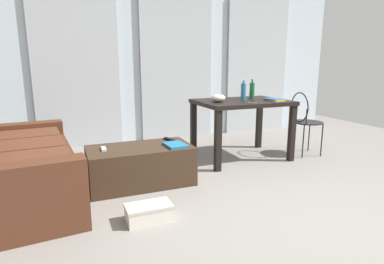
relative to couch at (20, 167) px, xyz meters
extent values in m
plane|color=gray|center=(2.19, -0.19, -0.30)|extent=(7.90, 7.90, 0.00)
cube|color=silver|center=(2.19, 1.86, 1.04)|extent=(6.05, 0.10, 2.68)
cube|color=#B2B7BC|center=(0.65, 1.77, 0.88)|extent=(1.21, 0.03, 2.35)
cube|color=#B2B7BC|center=(2.19, 1.77, 0.88)|extent=(1.21, 0.03, 2.35)
cube|color=#B2B7BC|center=(3.74, 1.77, 0.88)|extent=(1.21, 0.03, 2.35)
cube|color=#4C2819|center=(0.04, 0.00, -0.09)|extent=(1.01, 1.95, 0.42)
cube|color=#4C2819|center=(-0.04, 0.84, 0.19)|extent=(0.87, 0.27, 0.15)
cube|color=#4C2819|center=(0.11, -0.83, 0.19)|extent=(0.87, 0.27, 0.15)
cube|color=#552D1C|center=(0.05, 0.50, 0.17)|extent=(0.65, 0.52, 0.10)
cube|color=#552D1C|center=(0.09, 0.01, 0.17)|extent=(0.65, 0.52, 0.10)
cube|color=#552D1C|center=(0.13, -0.48, 0.17)|extent=(0.65, 0.52, 0.10)
cube|color=#382619|center=(1.11, -0.09, -0.10)|extent=(1.05, 0.57, 0.40)
cube|color=black|center=(2.57, 0.33, 0.45)|extent=(1.16, 0.83, 0.05)
cube|color=black|center=(2.04, -0.03, 0.06)|extent=(0.07, 0.07, 0.72)
cube|color=black|center=(3.09, -0.03, 0.06)|extent=(0.07, 0.07, 0.72)
cube|color=black|center=(2.04, 0.70, 0.06)|extent=(0.07, 0.07, 0.72)
cube|color=black|center=(3.09, 0.70, 0.06)|extent=(0.07, 0.07, 0.72)
cylinder|color=black|center=(3.49, 0.13, 0.15)|extent=(0.41, 0.41, 0.02)
cylinder|color=black|center=(3.61, -0.03, -0.08)|extent=(0.02, 0.02, 0.44)
cylinder|color=black|center=(3.65, 0.26, -0.08)|extent=(0.02, 0.02, 0.44)
cylinder|color=black|center=(3.33, 0.01, -0.08)|extent=(0.02, 0.02, 0.44)
cylinder|color=black|center=(3.37, 0.29, -0.08)|extent=(0.02, 0.02, 0.44)
torus|color=black|center=(3.35, 0.15, 0.36)|extent=(0.07, 0.40, 0.40)
cylinder|color=black|center=(3.32, -0.02, 0.26)|extent=(0.02, 0.02, 0.20)
cylinder|color=black|center=(3.37, 0.33, 0.26)|extent=(0.02, 0.02, 0.20)
cylinder|color=#195B2D|center=(2.78, 0.45, 0.58)|extent=(0.07, 0.07, 0.21)
cylinder|color=#195B2D|center=(2.78, 0.45, 0.71)|extent=(0.02, 0.02, 0.05)
cylinder|color=teal|center=(2.62, 0.40, 0.58)|extent=(0.07, 0.07, 0.21)
cylinder|color=teal|center=(2.62, 0.40, 0.70)|extent=(0.03, 0.03, 0.04)
ellipsoid|color=beige|center=(2.20, 0.29, 0.52)|extent=(0.18, 0.18, 0.10)
cube|color=gold|center=(2.92, 0.13, 0.48)|extent=(0.16, 0.25, 0.02)
cube|color=#33519E|center=(2.92, 0.15, 0.49)|extent=(0.19, 0.26, 0.01)
cube|color=#B7B7B2|center=(2.34, 0.57, 0.49)|extent=(0.06, 0.18, 0.03)
cube|color=#9EA0A5|center=(2.52, 0.06, 0.48)|extent=(0.07, 0.04, 0.00)
torus|color=orange|center=(2.57, 0.03, 0.48)|extent=(0.03, 0.03, 0.00)
cube|color=#9EA0A5|center=(2.53, 0.07, 0.48)|extent=(0.06, 0.06, 0.00)
torus|color=orange|center=(2.57, 0.03, 0.48)|extent=(0.03, 0.03, 0.00)
cube|color=black|center=(1.48, 0.07, 0.11)|extent=(0.09, 0.16, 0.02)
cube|color=#B7B7B2|center=(0.75, -0.07, 0.11)|extent=(0.05, 0.15, 0.02)
cube|color=#1E668C|center=(1.46, -0.20, 0.12)|extent=(0.21, 0.27, 0.03)
cube|color=beige|center=(0.98, -0.91, -0.24)|extent=(0.35, 0.20, 0.12)
cube|color=beige|center=(0.98, -0.91, -0.17)|extent=(0.36, 0.21, 0.02)
camera|label=1|loc=(0.41, -3.21, 0.94)|focal=29.75mm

